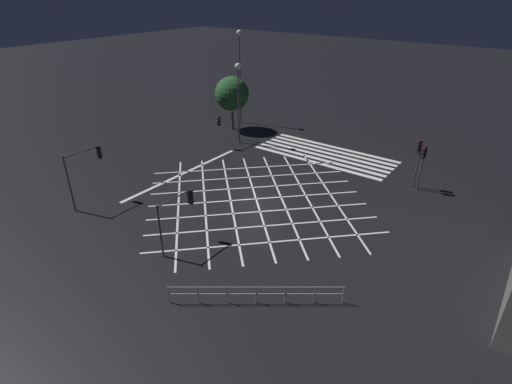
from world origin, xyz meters
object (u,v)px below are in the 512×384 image
at_px(traffic_light_sw_main, 418,154).
at_px(street_tree_near, 232,94).
at_px(traffic_light_se_cross, 227,121).
at_px(street_lamp_east, 238,84).
at_px(street_lamp_west, 240,56).
at_px(traffic_light_ne_cross, 86,164).
at_px(traffic_light_sw_cross, 423,159).
at_px(traffic_light_median_north, 178,208).

xyz_separation_m(traffic_light_sw_main, street_tree_near, (20.70, -2.55, 1.11)).
height_order(traffic_light_se_cross, street_lamp_east, street_lamp_east).
relative_size(traffic_light_se_cross, street_lamp_west, 0.33).
bearing_deg(traffic_light_sw_main, street_tree_near, -7.02).
bearing_deg(traffic_light_ne_cross, traffic_light_sw_cross, -48.59).
bearing_deg(traffic_light_sw_main, traffic_light_se_cross, 4.72).
height_order(traffic_light_ne_cross, street_lamp_west, street_lamp_west).
bearing_deg(traffic_light_ne_cross, traffic_light_se_cross, -0.21).
height_order(traffic_light_sw_cross, street_lamp_west, street_lamp_west).
relative_size(traffic_light_se_cross, street_tree_near, 0.58).
relative_size(traffic_light_sw_main, traffic_light_se_cross, 1.19).
relative_size(traffic_light_ne_cross, traffic_light_sw_main, 1.08).
bearing_deg(street_lamp_west, street_lamp_east, 127.29).
xyz_separation_m(traffic_light_se_cross, street_lamp_west, (3.39, -6.44, 4.96)).
relative_size(street_lamp_east, street_lamp_west, 0.78).
bearing_deg(street_lamp_west, traffic_light_sw_main, 167.02).
relative_size(traffic_light_ne_cross, street_lamp_east, 0.54).
height_order(street_lamp_east, street_lamp_west, street_lamp_west).
xyz_separation_m(street_lamp_east, street_tree_near, (3.27, -2.92, -2.03)).
bearing_deg(traffic_light_sw_cross, street_lamp_east, -89.97).
xyz_separation_m(traffic_light_median_north, street_lamp_east, (8.43, -16.27, 3.36)).
bearing_deg(traffic_light_ne_cross, street_lamp_east, -2.53).
height_order(traffic_light_sw_main, traffic_light_se_cross, traffic_light_sw_main).
height_order(traffic_light_sw_cross, traffic_light_se_cross, traffic_light_sw_cross).
height_order(traffic_light_ne_cross, traffic_light_se_cross, traffic_light_ne_cross).
height_order(traffic_light_ne_cross, street_lamp_east, street_lamp_east).
distance_m(traffic_light_sw_cross, traffic_light_median_north, 18.83).
height_order(street_lamp_west, street_tree_near, street_lamp_west).
bearing_deg(street_lamp_east, traffic_light_sw_main, -178.77).
distance_m(traffic_light_sw_main, street_lamp_east, 17.71).
bearing_deg(traffic_light_sw_main, street_lamp_west, -12.98).
bearing_deg(traffic_light_median_north, street_tree_near, 31.39).
height_order(traffic_light_sw_cross, traffic_light_median_north, traffic_light_sw_cross).
relative_size(street_lamp_west, street_tree_near, 1.75).
height_order(traffic_light_median_north, street_lamp_west, street_lamp_west).
height_order(traffic_light_sw_main, traffic_light_median_north, traffic_light_sw_main).
bearing_deg(street_lamp_west, street_tree_near, 107.99).
height_order(traffic_light_ne_cross, traffic_light_median_north, traffic_light_ne_cross).
bearing_deg(street_lamp_east, street_tree_near, -41.74).
bearing_deg(street_tree_near, street_lamp_east, 138.26).
relative_size(traffic_light_ne_cross, street_tree_near, 0.73).
distance_m(traffic_light_sw_main, traffic_light_median_north, 18.92).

